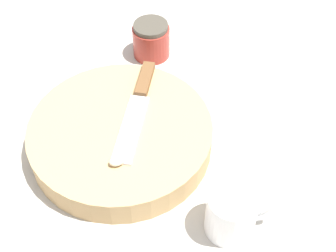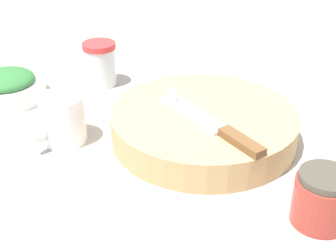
{
  "view_description": "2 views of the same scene",
  "coord_description": "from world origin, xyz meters",
  "px_view_note": "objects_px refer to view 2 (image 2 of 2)",
  "views": [
    {
      "loc": [
        0.47,
        0.0,
        0.65
      ],
      "look_at": [
        -0.03,
        -0.01,
        0.08
      ],
      "focal_mm": 50.0,
      "sensor_mm": 36.0,
      "label": 1
    },
    {
      "loc": [
        -0.52,
        0.42,
        0.43
      ],
      "look_at": [
        -0.03,
        -0.03,
        0.04
      ],
      "focal_mm": 50.0,
      "sensor_mm": 36.0,
      "label": 2
    }
  ],
  "objects_px": {
    "garlic_cloves": "(172,95)",
    "coffee_mug": "(61,120)",
    "honey_jar": "(322,198)",
    "cutting_board": "(204,125)",
    "chef_knife": "(215,126)",
    "spice_jar": "(100,64)",
    "herb_bowl": "(7,86)"
  },
  "relations": [
    {
      "from": "spice_jar",
      "to": "coffee_mug",
      "type": "bearing_deg",
      "value": 128.63
    },
    {
      "from": "herb_bowl",
      "to": "chef_knife",
      "type": "bearing_deg",
      "value": -160.5
    },
    {
      "from": "cutting_board",
      "to": "chef_knife",
      "type": "distance_m",
      "value": 0.07
    },
    {
      "from": "chef_knife",
      "to": "honey_jar",
      "type": "relative_size",
      "value": 3.08
    },
    {
      "from": "herb_bowl",
      "to": "honey_jar",
      "type": "bearing_deg",
      "value": -167.5
    },
    {
      "from": "herb_bowl",
      "to": "spice_jar",
      "type": "xyz_separation_m",
      "value": [
        -0.07,
        -0.18,
        0.02
      ]
    },
    {
      "from": "garlic_cloves",
      "to": "honey_jar",
      "type": "distance_m",
      "value": 0.33
    },
    {
      "from": "spice_jar",
      "to": "honey_jar",
      "type": "xyz_separation_m",
      "value": [
        -0.56,
        0.04,
        -0.01
      ]
    },
    {
      "from": "cutting_board",
      "to": "garlic_cloves",
      "type": "bearing_deg",
      "value": 5.93
    },
    {
      "from": "garlic_cloves",
      "to": "cutting_board",
      "type": "bearing_deg",
      "value": -174.07
    },
    {
      "from": "cutting_board",
      "to": "herb_bowl",
      "type": "height_order",
      "value": "herb_bowl"
    },
    {
      "from": "cutting_board",
      "to": "chef_knife",
      "type": "bearing_deg",
      "value": 151.08
    },
    {
      "from": "garlic_cloves",
      "to": "coffee_mug",
      "type": "bearing_deg",
      "value": 64.56
    },
    {
      "from": "chef_knife",
      "to": "herb_bowl",
      "type": "xyz_separation_m",
      "value": [
        0.43,
        0.15,
        -0.03
      ]
    },
    {
      "from": "cutting_board",
      "to": "honey_jar",
      "type": "height_order",
      "value": "honey_jar"
    },
    {
      "from": "spice_jar",
      "to": "honey_jar",
      "type": "height_order",
      "value": "spice_jar"
    },
    {
      "from": "cutting_board",
      "to": "honey_jar",
      "type": "bearing_deg",
      "value": 171.07
    },
    {
      "from": "honey_jar",
      "to": "coffee_mug",
      "type": "bearing_deg",
      "value": 19.43
    },
    {
      "from": "chef_knife",
      "to": "spice_jar",
      "type": "bearing_deg",
      "value": 93.49
    },
    {
      "from": "herb_bowl",
      "to": "coffee_mug",
      "type": "relative_size",
      "value": 1.41
    },
    {
      "from": "chef_knife",
      "to": "honey_jar",
      "type": "distance_m",
      "value": 0.2
    },
    {
      "from": "spice_jar",
      "to": "coffee_mug",
      "type": "height_order",
      "value": "spice_jar"
    },
    {
      "from": "herb_bowl",
      "to": "coffee_mug",
      "type": "distance_m",
      "value": 0.22
    },
    {
      "from": "cutting_board",
      "to": "garlic_cloves",
      "type": "xyz_separation_m",
      "value": [
        0.07,
        0.01,
        0.03
      ]
    },
    {
      "from": "cutting_board",
      "to": "coffee_mug",
      "type": "relative_size",
      "value": 2.93
    },
    {
      "from": "cutting_board",
      "to": "chef_knife",
      "type": "relative_size",
      "value": 1.34
    },
    {
      "from": "cutting_board",
      "to": "coffee_mug",
      "type": "height_order",
      "value": "coffee_mug"
    },
    {
      "from": "coffee_mug",
      "to": "honey_jar",
      "type": "height_order",
      "value": "coffee_mug"
    },
    {
      "from": "garlic_cloves",
      "to": "honey_jar",
      "type": "height_order",
      "value": "honey_jar"
    },
    {
      "from": "coffee_mug",
      "to": "herb_bowl",
      "type": "bearing_deg",
      "value": -1.37
    },
    {
      "from": "honey_jar",
      "to": "cutting_board",
      "type": "bearing_deg",
      "value": -8.93
    },
    {
      "from": "garlic_cloves",
      "to": "coffee_mug",
      "type": "relative_size",
      "value": 0.38
    }
  ]
}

